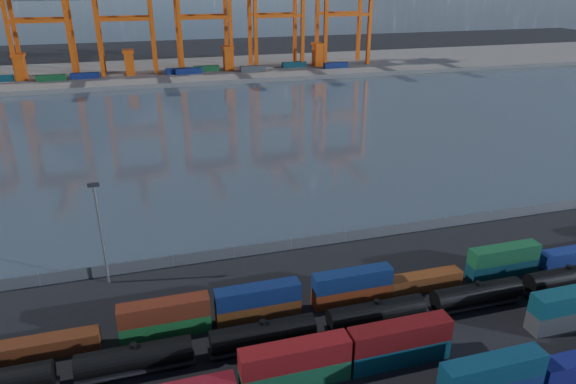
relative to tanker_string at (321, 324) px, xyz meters
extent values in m
plane|color=black|center=(2.95, -4.59, -2.13)|extent=(700.00, 700.00, 0.00)
plane|color=#343F4B|center=(2.95, 100.41, -2.12)|extent=(700.00, 700.00, 0.00)
cube|color=#514F4C|center=(2.95, 205.41, -1.13)|extent=(700.00, 70.00, 2.00)
cube|color=#0D3247|center=(14.64, -14.96, 1.86)|extent=(12.28, 2.50, 2.66)
cube|color=#154F2F|center=(-5.66, -6.96, -0.74)|extent=(12.82, 2.61, 2.78)
cube|color=maroon|center=(-5.66, -6.96, 2.03)|extent=(12.82, 2.61, 2.78)
cube|color=#0D3847|center=(7.51, -6.96, -0.74)|extent=(12.82, 2.61, 2.78)
cube|color=#580D0F|center=(7.51, -6.96, 2.03)|extent=(12.82, 2.61, 2.78)
cube|color=#383A3C|center=(33.29, -6.96, -0.74)|extent=(12.82, 2.61, 2.78)
cube|color=#0D3946|center=(33.29, -6.96, 2.03)|extent=(12.82, 2.61, 2.78)
cube|color=#532510|center=(-33.40, 6.33, -0.86)|extent=(11.72, 2.38, 2.54)
cube|color=#165524|center=(-19.36, 6.33, -0.86)|extent=(11.72, 2.38, 2.54)
cube|color=#5B2112|center=(-19.36, 6.33, 1.68)|extent=(11.72, 2.38, 2.54)
cube|color=#5A2F12|center=(-6.88, 6.33, -0.86)|extent=(11.72, 2.38, 2.54)
cube|color=#0F1E4D|center=(-6.88, 6.33, 1.68)|extent=(11.72, 2.38, 2.54)
cube|color=maroon|center=(6.99, 6.33, -0.86)|extent=(11.72, 2.38, 2.54)
cube|color=#0F224E|center=(6.99, 6.33, 1.68)|extent=(11.72, 2.38, 2.54)
cube|color=brown|center=(18.75, 6.33, -0.86)|extent=(11.72, 2.38, 2.54)
cube|color=#0B303B|center=(32.45, 6.33, -0.86)|extent=(11.72, 2.38, 2.54)
cube|color=#15502B|center=(32.45, 6.33, 1.68)|extent=(11.72, 2.38, 2.54)
cube|color=navy|center=(45.69, 6.33, -0.86)|extent=(11.72, 2.38, 2.54)
cylinder|color=black|center=(-23.25, 0.00, 0.22)|extent=(13.32, 2.97, 2.97)
cylinder|color=black|center=(-23.25, 0.00, 1.86)|extent=(0.82, 0.82, 0.51)
cube|color=black|center=(-23.25, 0.00, -1.41)|extent=(13.83, 2.05, 0.41)
cube|color=black|center=(-27.86, 0.00, -1.82)|extent=(2.56, 1.84, 0.61)
cube|color=black|center=(-18.64, 0.00, -1.82)|extent=(2.56, 1.84, 0.61)
cylinder|color=black|center=(-7.75, 0.00, 0.22)|extent=(13.32, 2.97, 2.97)
cylinder|color=black|center=(-7.75, 0.00, 1.86)|extent=(0.82, 0.82, 0.51)
cube|color=black|center=(-7.75, 0.00, -1.41)|extent=(13.83, 2.05, 0.41)
cube|color=black|center=(-12.36, 0.00, -1.82)|extent=(2.56, 1.84, 0.61)
cube|color=black|center=(-3.14, 0.00, -1.82)|extent=(2.56, 1.84, 0.61)
cylinder|color=black|center=(7.75, 0.00, 0.22)|extent=(13.32, 2.97, 2.97)
cylinder|color=black|center=(7.75, 0.00, 1.86)|extent=(0.82, 0.82, 0.51)
cube|color=black|center=(7.75, 0.00, -1.41)|extent=(13.83, 2.05, 0.41)
cube|color=black|center=(3.14, 0.00, -1.82)|extent=(2.56, 1.84, 0.61)
cube|color=black|center=(12.36, 0.00, -1.82)|extent=(2.56, 1.84, 0.61)
cylinder|color=black|center=(23.25, 0.00, 0.22)|extent=(13.32, 2.97, 2.97)
cylinder|color=black|center=(23.25, 0.00, 1.86)|extent=(0.82, 0.82, 0.51)
cube|color=black|center=(23.25, 0.00, -1.41)|extent=(13.83, 2.05, 0.41)
cube|color=black|center=(18.64, 0.00, -1.82)|extent=(2.56, 1.84, 0.61)
cube|color=black|center=(27.86, 0.00, -1.82)|extent=(2.56, 1.84, 0.61)
cylinder|color=black|center=(38.75, 0.00, 0.22)|extent=(13.32, 2.97, 2.97)
cylinder|color=black|center=(38.75, 0.00, 1.86)|extent=(0.82, 0.82, 0.51)
cube|color=black|center=(38.75, 0.00, -1.41)|extent=(13.83, 2.05, 0.41)
cube|color=black|center=(34.14, 0.00, -1.82)|extent=(2.56, 1.84, 0.61)
cube|color=#595B5E|center=(2.95, 23.41, -1.13)|extent=(160.00, 0.06, 2.00)
cylinder|color=slate|center=(-37.05, 23.41, -1.03)|extent=(0.12, 0.12, 2.20)
cylinder|color=slate|center=(-27.05, 23.41, -1.03)|extent=(0.12, 0.12, 2.20)
cylinder|color=slate|center=(-17.05, 23.41, -1.03)|extent=(0.12, 0.12, 2.20)
cylinder|color=slate|center=(-7.05, 23.41, -1.03)|extent=(0.12, 0.12, 2.20)
cylinder|color=slate|center=(2.95, 23.41, -1.03)|extent=(0.12, 0.12, 2.20)
cylinder|color=slate|center=(12.95, 23.41, -1.03)|extent=(0.12, 0.12, 2.20)
cylinder|color=slate|center=(22.95, 23.41, -1.03)|extent=(0.12, 0.12, 2.20)
cylinder|color=slate|center=(32.95, 23.41, -1.03)|extent=(0.12, 0.12, 2.20)
cylinder|color=slate|center=(42.95, 23.41, -1.03)|extent=(0.12, 0.12, 2.20)
cylinder|color=slate|center=(52.95, 23.41, -1.03)|extent=(0.12, 0.12, 2.20)
cylinder|color=slate|center=(62.95, 23.41, -1.03)|extent=(0.12, 0.12, 2.20)
cylinder|color=slate|center=(-27.05, 21.41, 5.87)|extent=(0.36, 0.36, 16.00)
cube|color=black|center=(-27.05, 21.41, 14.17)|extent=(1.60, 0.40, 0.60)
cube|color=#CC4A0E|center=(-68.64, 194.09, 21.58)|extent=(1.69, 1.69, 47.43)
cube|color=#CC4A0E|center=(-68.64, 206.73, 21.58)|extent=(1.69, 1.69, 47.43)
cube|color=#CC4A0E|center=(-45.46, 194.09, 21.58)|extent=(1.69, 1.69, 47.43)
cube|color=#CC4A0E|center=(-45.46, 206.73, 21.58)|extent=(1.69, 1.69, 47.43)
cube|color=#CC4A0E|center=(-57.05, 194.09, 23.95)|extent=(23.19, 1.48, 1.48)
cube|color=#CC4A0E|center=(-57.05, 206.73, 23.95)|extent=(23.19, 1.48, 1.48)
cube|color=#CC4A0E|center=(-33.64, 194.09, 21.58)|extent=(1.69, 1.69, 47.43)
cube|color=#CC4A0E|center=(-33.64, 206.73, 21.58)|extent=(1.69, 1.69, 47.43)
cube|color=#CC4A0E|center=(-10.46, 194.09, 21.58)|extent=(1.69, 1.69, 47.43)
cube|color=#CC4A0E|center=(-10.46, 206.73, 21.58)|extent=(1.69, 1.69, 47.43)
cube|color=#CC4A0E|center=(-22.05, 194.09, 23.95)|extent=(23.19, 1.48, 1.48)
cube|color=#CC4A0E|center=(-22.05, 206.73, 23.95)|extent=(23.19, 1.48, 1.48)
cube|color=#CC4A0E|center=(1.36, 194.09, 21.58)|extent=(1.69, 1.69, 47.43)
cube|color=#CC4A0E|center=(1.36, 206.73, 21.58)|extent=(1.69, 1.69, 47.43)
cube|color=#CC4A0E|center=(24.54, 194.09, 21.58)|extent=(1.69, 1.69, 47.43)
cube|color=#CC4A0E|center=(24.54, 206.73, 21.58)|extent=(1.69, 1.69, 47.43)
cube|color=#CC4A0E|center=(12.95, 194.09, 23.95)|extent=(23.19, 1.48, 1.48)
cube|color=#CC4A0E|center=(12.95, 206.73, 23.95)|extent=(23.19, 1.48, 1.48)
cube|color=#CC4A0E|center=(36.36, 194.09, 21.58)|extent=(1.69, 1.69, 47.43)
cube|color=#CC4A0E|center=(36.36, 206.73, 21.58)|extent=(1.69, 1.69, 47.43)
cube|color=#CC4A0E|center=(59.54, 194.09, 21.58)|extent=(1.69, 1.69, 47.43)
cube|color=#CC4A0E|center=(59.54, 206.73, 21.58)|extent=(1.69, 1.69, 47.43)
cube|color=#CC4A0E|center=(47.95, 194.09, 23.95)|extent=(23.19, 1.48, 1.48)
cube|color=#CC4A0E|center=(47.95, 206.73, 23.95)|extent=(23.19, 1.48, 1.48)
cube|color=#CC4A0E|center=(71.36, 194.09, 21.58)|extent=(1.69, 1.69, 47.43)
cube|color=#CC4A0E|center=(71.36, 206.73, 21.58)|extent=(1.69, 1.69, 47.43)
cube|color=#CC4A0E|center=(94.54, 194.09, 21.58)|extent=(1.69, 1.69, 47.43)
cube|color=#CC4A0E|center=(94.54, 206.73, 21.58)|extent=(1.69, 1.69, 47.43)
cube|color=#CC4A0E|center=(82.95, 194.09, 23.95)|extent=(23.19, 1.48, 1.48)
cube|color=#CC4A0E|center=(82.95, 206.73, 23.95)|extent=(23.19, 1.48, 1.48)
cube|color=navy|center=(3.61, 190.09, 1.17)|extent=(12.00, 2.44, 2.60)
cube|color=navy|center=(74.29, 186.33, 1.17)|extent=(12.00, 2.44, 2.60)
cube|color=navy|center=(-0.69, 191.49, 1.17)|extent=(12.00, 2.44, 2.60)
cube|color=#3F4244|center=(33.32, 188.11, 1.17)|extent=(12.00, 2.44, 2.60)
cube|color=#144C23|center=(-54.80, 189.61, 1.17)|extent=(12.00, 2.44, 2.60)
cube|color=navy|center=(-41.21, 190.93, 1.17)|extent=(12.00, 2.44, 2.60)
cube|color=#144C23|center=(12.29, 194.89, 1.17)|extent=(12.00, 2.44, 2.60)
cube|color=#0C3842|center=(55.36, 194.24, 1.17)|extent=(12.00, 2.44, 2.60)
cube|color=#CC4A0E|center=(-67.05, 195.41, 4.87)|extent=(4.00, 6.00, 10.00)
cube|color=#CC4A0E|center=(-67.05, 195.41, 10.37)|extent=(5.00, 7.00, 1.20)
cube|color=#CC4A0E|center=(-22.05, 195.41, 4.87)|extent=(4.00, 6.00, 10.00)
cube|color=#CC4A0E|center=(-22.05, 195.41, 10.37)|extent=(5.00, 7.00, 1.20)
cube|color=#CC4A0E|center=(22.95, 195.41, 4.87)|extent=(4.00, 6.00, 10.00)
cube|color=#CC4A0E|center=(22.95, 195.41, 10.37)|extent=(5.00, 7.00, 1.20)
cube|color=#CC4A0E|center=(67.95, 195.41, 4.87)|extent=(4.00, 6.00, 10.00)
cube|color=#CC4A0E|center=(67.95, 195.41, 10.37)|extent=(5.00, 7.00, 1.20)
camera|label=1|loc=(-19.39, -51.06, 41.58)|focal=32.00mm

